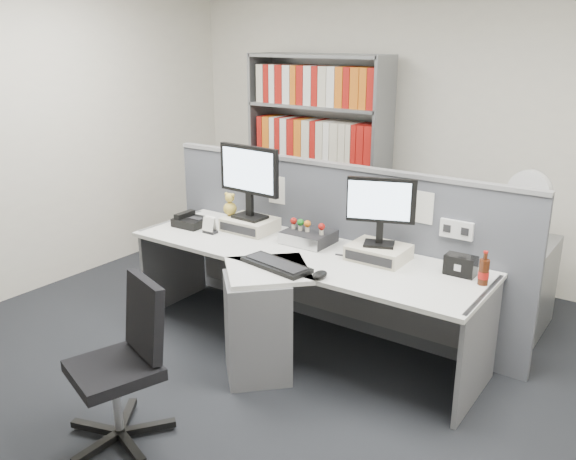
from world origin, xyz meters
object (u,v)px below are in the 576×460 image
Objects in this scene: monitor_right at (381,206)px; filing_cabinet at (518,284)px; desk_calendar at (210,226)px; cola_bottle at (484,272)px; office_chair at (126,359)px; desk at (283,297)px; mouse at (320,275)px; speaker at (461,265)px; shelving_unit at (317,162)px; desk_fan at (529,197)px; desk_phone at (191,221)px; keyboard at (276,265)px; monitor_left at (249,176)px; desktop_pc at (308,237)px.

filing_cabinet is at bearing 55.90° from monitor_right.
desk_calendar is (-1.31, -0.22, -0.32)m from monitor_right.
monitor_right reaches higher than desk_calendar.
cola_bottle is 0.31× the size of filing_cabinet.
monitor_right is 1.84m from office_chair.
monitor_right is (0.51, 0.38, 0.64)m from desk.
filing_cabinet is (0.83, 1.52, -0.39)m from mouse.
speaker is at bearing 22.14° from desk.
desk_calendar is at bearing 168.48° from desk.
shelving_unit is 3.71× the size of desk_fan.
desk_phone is (-1.05, 0.21, 0.30)m from desk.
desk_fan is (1.17, 1.52, 0.30)m from keyboard.
monitor_left is 0.49m from desk_calendar.
desktop_pc is at bearing 17.99° from desk_calendar.
cola_bottle is 0.11× the size of shelving_unit.
desk is 1.22m from office_chair.
desktop_pc is at bearing 99.97° from keyboard.
monitor_left is at bearing 179.20° from cola_bottle.
desktop_pc is 1.01m from desk_phone.
mouse is (0.43, -0.53, -0.02)m from desktop_pc.
desk_phone is at bearing 121.15° from office_chair.
filing_cabinet is at bearing 61.33° from mouse.
desk_phone is (-1.08, 0.33, 0.02)m from keyboard.
monitor_left is 1.10m from monitor_right.
desktop_pc is 0.78m from desk_calendar.
desk is 1.32m from cola_bottle.
desk_phone is (-0.46, -0.17, -0.39)m from monitor_left.
monitor_right is at bearing 9.53° from desk_calendar.
desk_calendar is 0.24× the size of desk_fan.
cola_bottle is 0.40× the size of desk_fan.
desk is at bearing -157.86° from speaker.
desk_phone is at bearing -173.67° from monitor_right.
desk_phone is 1.15× the size of cola_bottle.
desk is 5.65× the size of monitor_right.
office_chair is at bearing -76.97° from shelving_unit.
desk is 5.01× the size of keyboard.
mouse is 0.99m from cola_bottle.
desk_fan is at bearing 91.36° from cola_bottle.
desktop_pc reaches higher than filing_cabinet.
speaker is at bearing 4.92° from monitor_right.
mouse is 0.18× the size of filing_cabinet.
office_chair is at bearing -101.64° from keyboard.
speaker is at bearing 1.40° from desktop_pc.
office_chair reaches higher than filing_cabinet.
desk_fan is at bearing 55.88° from monitor_right.
monitor_right is 1.38× the size of desktop_pc.
desktop_pc is at bearing 85.35° from office_chair.
desk_phone reaches higher than desk.
mouse is 0.58× the size of cola_bottle.
monitor_left is 0.90m from keyboard.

